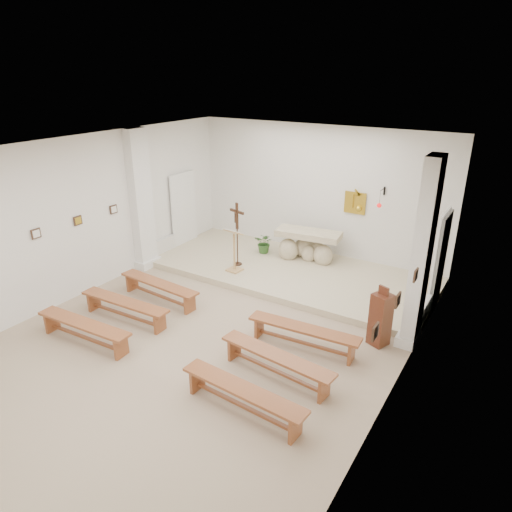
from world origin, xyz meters
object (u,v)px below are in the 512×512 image
Objects in this scene: altar at (307,247)px; donation_pedestal at (380,319)px; lectern at (234,250)px; crucifix_stand at (237,230)px; bench_right_front at (303,332)px; bench_left_front at (159,287)px; bench_left_second at (125,305)px; bench_left_third at (84,328)px; bench_right_third at (243,394)px; bench_right_second at (276,360)px.

altar is 1.45× the size of donation_pedestal.
crucifix_stand is at bearing 117.48° from lectern.
crucifix_stand is 0.76× the size of bench_right_front.
crucifix_stand is at bearing -144.06° from altar.
bench_left_front is 1.00× the size of bench_left_second.
crucifix_stand is (-1.33, -1.26, 0.61)m from altar.
bench_right_front is at bearing -28.74° from lectern.
bench_left_third is (-4.65, -2.88, -0.19)m from donation_pedestal.
bench_left_second is (-3.53, -1.00, 0.00)m from bench_right_front.
lectern is at bearing 74.21° from bench_left_front.
crucifix_stand is at bearing 79.91° from bench_left_third.
lectern is 0.53× the size of bench_right_third.
bench_left_third is 3.53m from bench_right_third.
altar is 0.82× the size of bench_left_second.
bench_right_third is (-1.12, -2.88, -0.19)m from donation_pedestal.
bench_left_front is 1.00× the size of bench_right_second.
bench_right_second is at bearing -12.21° from bench_left_front.
bench_left_third is (0.00, -1.00, 0.00)m from bench_left_second.
bench_left_second is at bearing -136.18° from donation_pedestal.
donation_pedestal is 5.47m from bench_left_third.
bench_right_front is at bearing 93.46° from bench_right_third.
bench_left_front is 1.00× the size of bench_right_third.
bench_left_third is (-0.53, -4.29, -0.75)m from crucifix_stand.
bench_right_front is at bearing 95.68° from bench_right_second.
donation_pedestal is (4.12, -1.41, -0.56)m from crucifix_stand.
lectern is 0.53× the size of bench_left_second.
crucifix_stand is at bearing 80.60° from bench_left_front.
bench_right_third is at bearing -39.14° from crucifix_stand.
altar is at bearing 110.18° from bench_right_third.
altar is 1.54× the size of lectern.
donation_pedestal reaches higher than altar.
bench_right_front is 1.00× the size of bench_left_third.
crucifix_stand reaches higher than bench_left_second.
donation_pedestal reaches higher than bench_left_front.
bench_right_front is (3.53, 0.00, 0.00)m from bench_left_front.
bench_left_front is at bearing -104.10° from lectern.
lectern is 0.55m from crucifix_stand.
bench_left_second is at bearing 86.95° from bench_left_third.
bench_right_third is at bearing -25.93° from bench_left_front.
bench_left_front is (-1.86, -3.55, -0.14)m from altar.
crucifix_stand is 4.39m from donation_pedestal.
bench_right_third is at bearing -18.20° from bench_left_second.
bench_left_second is at bearing -83.23° from crucifix_stand.
bench_left_front and bench_left_second have the same top height.
donation_pedestal is 4.74m from bench_left_front.
bench_right_third is (0.00, -1.00, 0.00)m from bench_right_second.
lectern is at bearing 77.14° from bench_left_third.
altar is at bearing 110.98° from bench_right_front.
lectern is 0.94× the size of donation_pedestal.
crucifix_stand is 0.77× the size of bench_left_third.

